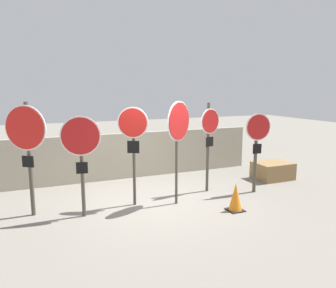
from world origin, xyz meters
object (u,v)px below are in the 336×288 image
object	(u,v)px
stop_sign_4	(209,133)
storage_crate	(273,171)
stop_sign_5	(257,140)
stop_sign_1	(81,147)
stop_sign_3	(178,128)
traffic_cone_0	(236,197)
stop_sign_2	(133,135)
stop_sign_0	(27,139)

from	to	relation	value
stop_sign_4	storage_crate	bearing A→B (deg)	-10.54
storage_crate	stop_sign_5	bearing A→B (deg)	-146.67
stop_sign_1	stop_sign_5	distance (m)	4.45
stop_sign_1	stop_sign_5	world-z (taller)	stop_sign_1
stop_sign_3	stop_sign_5	xyz separation A→B (m)	(2.25, 0.01, -0.41)
stop_sign_1	stop_sign_4	size ratio (longest dim) A/B	0.92
stop_sign_1	stop_sign_3	xyz separation A→B (m)	(2.20, -0.06, 0.30)
stop_sign_1	storage_crate	distance (m)	5.97
stop_sign_3	traffic_cone_0	bearing A→B (deg)	-75.48
stop_sign_2	storage_crate	bearing A→B (deg)	35.90
stop_sign_5	traffic_cone_0	distance (m)	1.88
stop_sign_1	stop_sign_4	world-z (taller)	stop_sign_4
stop_sign_3	stop_sign_0	bearing A→B (deg)	136.06
stop_sign_2	storage_crate	size ratio (longest dim) A/B	2.13
stop_sign_0	stop_sign_4	size ratio (longest dim) A/B	1.04
stop_sign_0	stop_sign_2	size ratio (longest dim) A/B	1.06
stop_sign_1	stop_sign_5	size ratio (longest dim) A/B	1.04
stop_sign_0	stop_sign_3	world-z (taller)	stop_sign_0
traffic_cone_0	stop_sign_3	bearing A→B (deg)	138.69
stop_sign_2	stop_sign_5	size ratio (longest dim) A/B	1.10
storage_crate	traffic_cone_0	bearing A→B (deg)	-145.33
stop_sign_2	stop_sign_4	bearing A→B (deg)	35.59
stop_sign_0	traffic_cone_0	bearing A→B (deg)	16.12
stop_sign_4	storage_crate	world-z (taller)	stop_sign_4
stop_sign_4	stop_sign_2	bearing A→B (deg)	168.88
stop_sign_2	stop_sign_3	xyz separation A→B (m)	(0.99, -0.32, 0.16)
stop_sign_0	stop_sign_5	size ratio (longest dim) A/B	1.17
stop_sign_2	traffic_cone_0	world-z (taller)	stop_sign_2
storage_crate	stop_sign_2	bearing A→B (deg)	-173.07
stop_sign_0	traffic_cone_0	distance (m)	4.69
traffic_cone_0	storage_crate	bearing A→B (deg)	34.67
stop_sign_3	stop_sign_4	distance (m)	1.30
stop_sign_4	traffic_cone_0	size ratio (longest dim) A/B	3.72
stop_sign_3	stop_sign_1	bearing A→B (deg)	144.33
stop_sign_0	storage_crate	world-z (taller)	stop_sign_0
stop_sign_5	storage_crate	size ratio (longest dim) A/B	1.93
stop_sign_3	stop_sign_4	bearing A→B (deg)	-7.70
stop_sign_0	stop_sign_5	distance (m)	5.51
stop_sign_1	storage_crate	bearing A→B (deg)	19.37
stop_sign_1	traffic_cone_0	bearing A→B (deg)	-5.16
stop_sign_1	storage_crate	xyz separation A→B (m)	(5.77, 0.82, -1.28)
stop_sign_1	stop_sign_4	distance (m)	3.39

